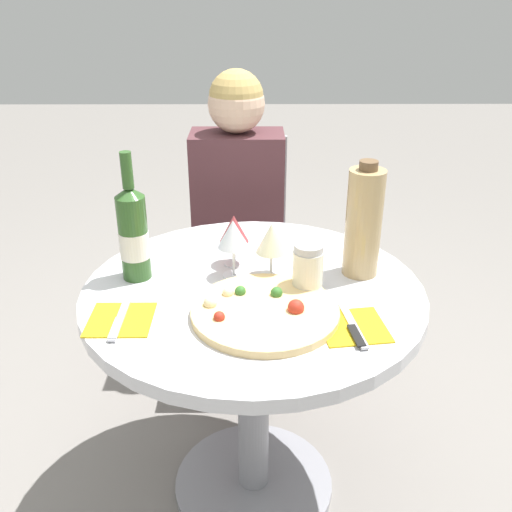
% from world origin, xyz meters
% --- Properties ---
extents(ground_plane, '(12.00, 12.00, 0.00)m').
position_xyz_m(ground_plane, '(0.00, 0.00, 0.00)').
color(ground_plane, gray).
rests_on(ground_plane, ground).
extents(dining_table, '(0.89, 0.89, 0.72)m').
position_xyz_m(dining_table, '(0.00, 0.00, 0.55)').
color(dining_table, gray).
rests_on(dining_table, ground_plane).
extents(chair_behind_diner, '(0.38, 0.38, 0.89)m').
position_xyz_m(chair_behind_diner, '(-0.06, 0.79, 0.43)').
color(chair_behind_diner, '#ADADB2').
rests_on(chair_behind_diner, ground_plane).
extents(seated_diner, '(0.34, 0.41, 1.17)m').
position_xyz_m(seated_diner, '(-0.06, 0.65, 0.54)').
color(seated_diner, '#512D33').
rests_on(seated_diner, ground_plane).
extents(pizza_large, '(0.35, 0.35, 0.05)m').
position_xyz_m(pizza_large, '(0.03, -0.14, 0.73)').
color(pizza_large, '#E5C17F').
rests_on(pizza_large, dining_table).
extents(wine_bottle, '(0.08, 0.08, 0.35)m').
position_xyz_m(wine_bottle, '(-0.31, 0.06, 0.84)').
color(wine_bottle, '#2D5623').
rests_on(wine_bottle, dining_table).
extents(tall_carafe, '(0.10, 0.10, 0.32)m').
position_xyz_m(tall_carafe, '(0.29, 0.08, 0.87)').
color(tall_carafe, tan).
rests_on(tall_carafe, dining_table).
extents(sugar_shaker, '(0.08, 0.08, 0.13)m').
position_xyz_m(sugar_shaker, '(0.14, -0.02, 0.78)').
color(sugar_shaker, silver).
rests_on(sugar_shaker, dining_table).
extents(wine_glass_front_right, '(0.08, 0.08, 0.15)m').
position_xyz_m(wine_glass_front_right, '(0.05, 0.06, 0.83)').
color(wine_glass_front_right, silver).
rests_on(wine_glass_front_right, dining_table).
extents(wine_glass_front_left, '(0.08, 0.08, 0.16)m').
position_xyz_m(wine_glass_front_left, '(-0.05, 0.06, 0.84)').
color(wine_glass_front_left, silver).
rests_on(wine_glass_front_left, dining_table).
extents(wine_glass_back_left, '(0.08, 0.08, 0.15)m').
position_xyz_m(wine_glass_back_left, '(-0.05, 0.14, 0.82)').
color(wine_glass_back_left, silver).
rests_on(wine_glass_back_left, dining_table).
extents(place_setting_left, '(0.15, 0.19, 0.01)m').
position_xyz_m(place_setting_left, '(-0.31, -0.16, 0.72)').
color(place_setting_left, gold).
rests_on(place_setting_left, dining_table).
extents(place_setting_right, '(0.17, 0.19, 0.01)m').
position_xyz_m(place_setting_right, '(0.23, -0.19, 0.72)').
color(place_setting_right, gold).
rests_on(place_setting_right, dining_table).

